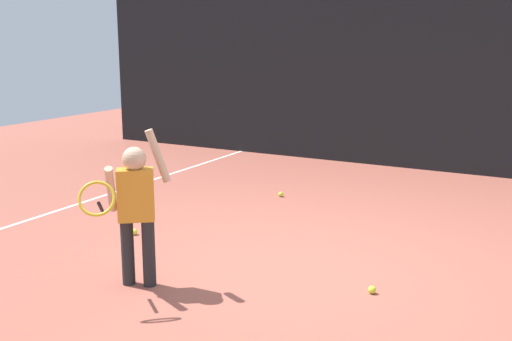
# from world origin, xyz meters

# --- Properties ---
(ground_plane) EXTENTS (20.00, 20.00, 0.00)m
(ground_plane) POSITION_xyz_m (0.00, 0.00, 0.00)
(ground_plane) COLOR #9E5142
(court_line_sideline) EXTENTS (0.05, 9.00, 0.00)m
(court_line_sideline) POSITION_xyz_m (-3.43, 1.00, 0.00)
(court_line_sideline) COLOR white
(court_line_sideline) RESTS_ON ground
(back_fence_windscreen) EXTENTS (12.52, 0.08, 3.57)m
(back_fence_windscreen) POSITION_xyz_m (0.00, 4.86, 1.79)
(back_fence_windscreen) COLOR black
(back_fence_windscreen) RESTS_ON ground
(fence_post_0) EXTENTS (0.09, 0.09, 3.72)m
(fence_post_0) POSITION_xyz_m (-6.11, 4.92, 1.86)
(fence_post_0) COLOR slate
(fence_post_0) RESTS_ON ground
(fence_post_1) EXTENTS (0.09, 0.09, 3.72)m
(fence_post_1) POSITION_xyz_m (-3.06, 4.92, 1.86)
(fence_post_1) COLOR slate
(fence_post_1) RESTS_ON ground
(fence_post_2) EXTENTS (0.09, 0.09, 3.72)m
(fence_post_2) POSITION_xyz_m (0.00, 4.92, 1.86)
(fence_post_2) COLOR slate
(fence_post_2) RESTS_ON ground
(tennis_player) EXTENTS (0.48, 0.85, 1.35)m
(tennis_player) POSITION_xyz_m (-1.08, -1.04, 0.73)
(tennis_player) COLOR #232326
(tennis_player) RESTS_ON ground
(tennis_ball_3) EXTENTS (0.07, 0.07, 0.07)m
(tennis_ball_3) POSITION_xyz_m (-1.32, 2.22, 0.03)
(tennis_ball_3) COLOR #CCE033
(tennis_ball_3) RESTS_ON ground
(tennis_ball_4) EXTENTS (0.07, 0.07, 0.07)m
(tennis_ball_4) POSITION_xyz_m (0.74, -0.24, 0.03)
(tennis_ball_4) COLOR #CCE033
(tennis_ball_4) RESTS_ON ground
(tennis_ball_7) EXTENTS (0.07, 0.07, 0.07)m
(tennis_ball_7) POSITION_xyz_m (-1.99, 0.02, 0.03)
(tennis_ball_7) COLOR #CCE033
(tennis_ball_7) RESTS_ON ground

